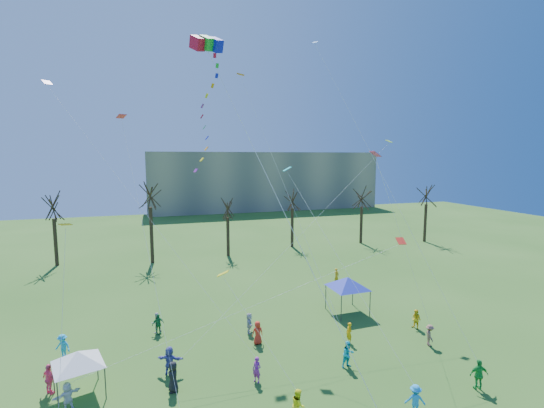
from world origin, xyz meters
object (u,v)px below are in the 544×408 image
object	(u,v)px
distant_building	(264,181)
canopy_tent_blue	(348,283)
canopy_tent_white	(78,358)
big_box_kite	(212,115)

from	to	relation	value
distant_building	canopy_tent_blue	xyz separation A→B (m)	(-12.63, -68.92, -4.76)
distant_building	canopy_tent_white	bearing A→B (deg)	-113.88
distant_building	big_box_kite	world-z (taller)	big_box_kite
distant_building	big_box_kite	xyz separation A→B (m)	(-25.31, -75.44, 8.58)
canopy_tent_blue	distant_building	bearing A→B (deg)	79.62
distant_building	canopy_tent_blue	bearing A→B (deg)	-100.38
big_box_kite	canopy_tent_blue	world-z (taller)	big_box_kite
distant_building	canopy_tent_white	xyz separation A→B (m)	(-33.12, -74.81, -5.20)
distant_building	canopy_tent_white	distance (m)	81.98
big_box_kite	canopy_tent_white	distance (m)	15.85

